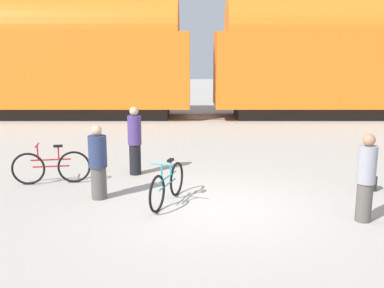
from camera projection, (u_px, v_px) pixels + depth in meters
ground_plane at (216, 207)px, 8.88m from camera, size 80.00×80.00×0.00m
freight_train at (203, 57)px, 20.25m from camera, size 53.14×3.14×5.32m
rail_near at (203, 119)px, 20.12m from camera, size 65.14×0.07×0.01m
rail_far at (203, 115)px, 21.52m from camera, size 65.14×0.07×0.01m
bicycle_maroon at (52, 167)px, 10.39m from camera, size 1.77×0.46×0.94m
bicycle_teal at (168, 185)px, 9.05m from camera, size 0.63×1.72×0.91m
person_in_grey at (367, 178)px, 8.01m from camera, size 0.33×0.33×1.62m
person_in_purple at (135, 141)px, 11.09m from camera, size 0.34×0.34×1.70m
person_in_navy at (99, 163)px, 9.27m from camera, size 0.38×0.38×1.56m
backpack at (370, 183)px, 9.92m from camera, size 0.28×0.20×0.34m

